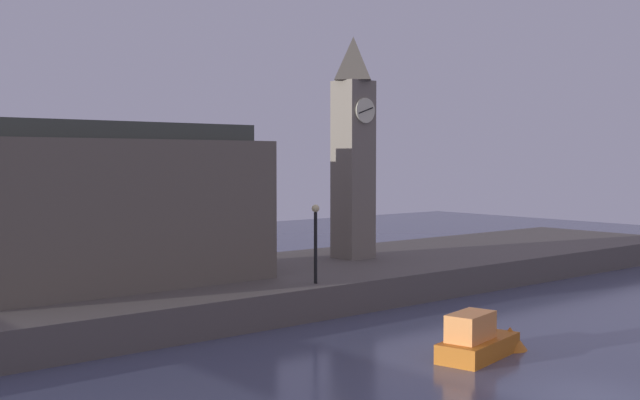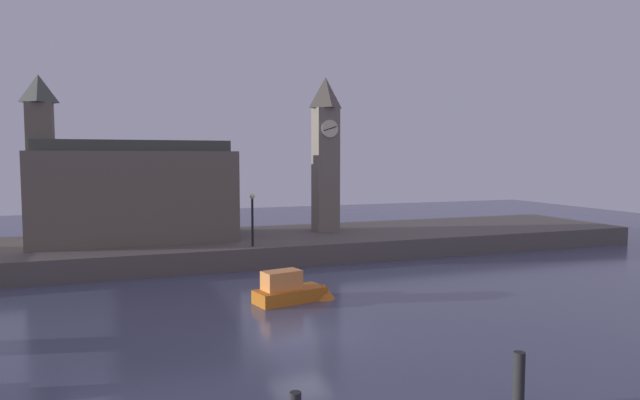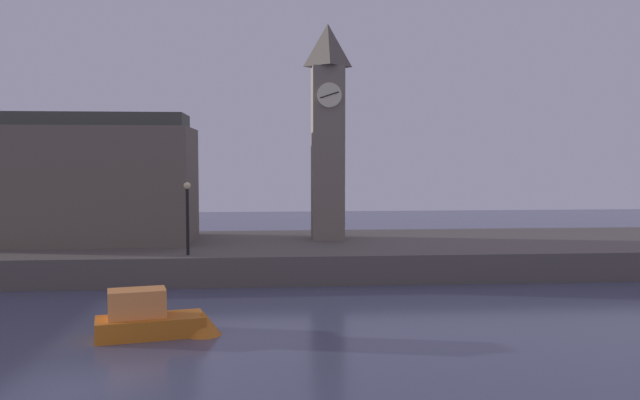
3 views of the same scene
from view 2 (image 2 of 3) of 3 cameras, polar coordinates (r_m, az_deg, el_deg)
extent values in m
plane|color=#474C66|center=(24.99, -2.04, -13.53)|extent=(120.00, 120.00, 0.00)
cube|color=#5B544C|center=(43.80, -10.18, -4.78)|extent=(70.00, 12.00, 1.50)
cube|color=slate|center=(46.58, 0.57, 3.08)|extent=(1.87, 1.87, 10.22)
cylinder|color=beige|center=(45.69, 1.01, 7.29)|extent=(1.42, 0.12, 1.42)
cube|color=black|center=(45.63, 1.04, 7.30)|extent=(1.10, 0.04, 0.41)
pyramid|color=#554E43|center=(46.87, 0.57, 10.90)|extent=(2.06, 2.06, 2.53)
cube|color=#6B6051|center=(43.78, -18.27, 0.41)|extent=(14.25, 6.74, 6.61)
cube|color=#6B6051|center=(43.96, -26.53, 2.38)|extent=(1.71, 1.71, 9.98)
pyramid|color=#474C42|center=(44.20, -26.80, 10.13)|extent=(1.88, 1.88, 1.95)
cube|color=#42473D|center=(43.69, -18.39, 5.26)|extent=(13.54, 4.04, 0.80)
cylinder|color=black|center=(39.02, -6.91, -2.31)|extent=(0.16, 0.16, 3.30)
sphere|color=#F2E099|center=(38.85, -6.93, 0.38)|extent=(0.36, 0.36, 0.36)
cylinder|color=#282828|center=(18.96, 19.63, -16.93)|extent=(0.36, 0.36, 1.76)
cube|color=orange|center=(30.21, -3.09, -9.66)|extent=(4.03, 2.39, 0.71)
cube|color=#FF9947|center=(29.89, -3.93, -8.15)|extent=(2.20, 1.53, 0.99)
cone|color=orange|center=(30.78, 0.32, -9.32)|extent=(1.72, 1.72, 0.94)
camera|label=1|loc=(17.23, -74.93, -0.20)|focal=44.10mm
camera|label=3|loc=(13.34, 51.66, -2.86)|focal=37.39mm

